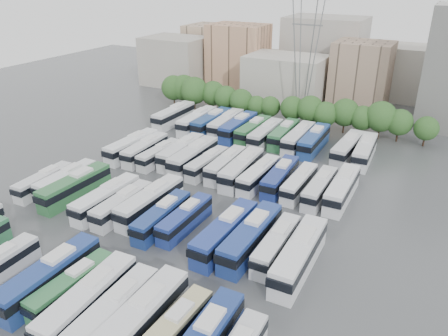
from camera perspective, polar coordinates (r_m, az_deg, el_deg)
The scene contains 47 objects.
ground at distance 67.26m, azimuth -5.85°, elevation -4.56°, with size 220.00×220.00×0.00m, color #424447.
tree_line at distance 101.41m, azimuth 6.02°, elevation 8.45°, with size 65.19×8.08×8.49m.
city_buildings at distance 129.26m, azimuth 9.41°, elevation 13.36°, with size 102.00×35.00×20.00m.
electricity_pylon at distance 104.06m, azimuth 10.72°, elevation 16.58°, with size 9.00×6.91×33.83m.
bus_r0_s6 at distance 52.84m, azimuth -21.78°, elevation -12.97°, with size 2.94×13.16×4.12m.
bus_r0_s7 at distance 51.22m, azimuth -19.20°, elevation -14.34°, with size 2.85×10.95×3.41m.
bus_r0_s8 at distance 48.35m, azimuth -17.30°, elevation -16.20°, with size 3.49×13.19×4.10m.
bus_r0_s9 at distance 46.52m, azimuth -14.28°, elevation -17.85°, with size 3.07×12.47×3.89m.
bus_r0_s10 at distance 44.89m, azimuth -11.11°, elevation -19.03°, with size 3.03×13.61×4.27m.
bus_r0_s11 at distance 44.02m, azimuth -6.80°, elevation -20.49°, with size 2.88×11.06×3.44m.
bus_r1_s0 at distance 75.41m, azimuth -22.46°, elevation -1.63°, with size 2.86×10.92×3.40m.
bus_r1_s1 at distance 74.29m, azimuth -19.88°, elevation -1.49°, with size 2.66×11.62×3.64m.
bus_r1_s2 at distance 71.18m, azimuth -18.87°, elevation -2.32°, with size 3.22×13.04×4.07m.
bus_r1_s4 at distance 66.48m, azimuth -15.13°, elevation -3.87°, with size 2.97×12.42×3.88m.
bus_r1_s5 at distance 64.59m, azimuth -13.12°, elevation -4.67°, with size 2.57×11.45×3.59m.
bus_r1_s6 at distance 64.04m, azimuth -9.60°, elevation -4.37°, with size 3.15×13.07×4.08m.
bus_r1_s7 at distance 60.65m, azimuth -8.12°, elevation -6.29°, with size 2.83×11.58×3.61m.
bus_r1_s8 at distance 60.01m, azimuth -5.12°, elevation -6.58°, with size 2.46×11.00×3.45m.
bus_r1_s10 at distance 56.25m, azimuth 0.17°, elevation -8.40°, with size 3.26×13.33×4.16m.
bus_r1_s11 at distance 55.46m, azimuth 3.53°, elevation -8.95°, with size 3.09×13.51×4.23m.
bus_r1_s12 at distance 54.89m, azimuth 6.88°, elevation -9.90°, with size 2.63×11.45×3.58m.
bus_r1_s13 at distance 52.91m, azimuth 9.81°, elevation -11.15°, with size 3.23×13.69×4.28m.
bus_r2_s1 at distance 84.42m, azimuth -11.93°, elevation 2.81°, with size 3.29×12.95×4.03m.
bus_r2_s2 at distance 82.76m, azimuth -10.26°, elevation 2.40°, with size 3.08×12.04×3.75m.
bus_r2_s3 at distance 80.62m, azimuth -8.46°, elevation 1.78°, with size 2.68×10.92×3.41m.
bus_r2_s4 at distance 80.51m, azimuth -5.60°, elevation 2.14°, with size 3.16×12.83×4.00m.
bus_r2_s5 at distance 78.13m, azimuth -4.02°, elevation 1.54°, with size 3.04×13.34×4.18m.
bus_r2_s6 at distance 76.01m, azimuth -2.21°, elevation 0.61°, with size 2.89×11.17×3.47m.
bus_r2_s7 at distance 75.15m, azimuth 0.25°, elevation 0.43°, with size 2.88×11.92×3.72m.
bus_r2_s8 at distance 73.27m, azimuth 2.32°, elevation -0.10°, with size 3.30×13.14×4.09m.
bus_r2_s9 at distance 71.73m, azimuth 4.57°, elevation -0.91°, with size 2.93×11.84×3.69m.
bus_r2_s10 at distance 71.30m, azimuth 7.35°, elevation -1.15°, with size 3.15×12.28×3.82m.
bus_r2_s11 at distance 70.11m, azimuth 9.79°, elevation -1.94°, with size 2.58×11.20×3.51m.
bus_r2_s12 at distance 69.04m, azimuth 12.38°, elevation -2.56°, with size 2.52×11.56×3.63m.
bus_r2_s13 at distance 69.21m, azimuth 15.17°, elevation -2.62°, with size 2.96×12.88×4.03m.
bus_r3_s0 at distance 100.72m, azimuth -6.56°, elevation 6.86°, with size 3.05×13.47×4.22m.
bus_r3_s2 at distance 96.55m, azimuth -3.53°, elevation 6.18°, with size 3.23×13.44×4.20m.
bus_r3_s3 at distance 95.57m, azimuth -1.61°, elevation 6.01°, with size 3.20×13.42×4.19m.
bus_r3_s4 at distance 94.71m, azimuth 0.27°, elevation 5.82°, with size 3.44×13.18×4.10m.
bus_r3_s5 at distance 92.64m, azimuth 1.90°, elevation 5.39°, with size 2.96×13.38×4.20m.
bus_r3_s6 at distance 91.20m, azimuth 3.83°, elevation 4.95°, with size 3.02×12.67×3.96m.
bus_r3_s7 at distance 89.05m, azimuth 5.45°, elevation 4.42°, with size 2.86×12.85×4.03m.
bus_r3_s8 at distance 89.73m, azimuth 7.82°, elevation 4.42°, with size 3.07×12.53×3.91m.
bus_r3_s9 at distance 87.77m, azimuth 9.70°, elevation 3.89°, with size 2.89×13.11×4.11m.
bus_r3_s10 at distance 87.00m, azimuth 11.67°, elevation 3.54°, with size 3.08×13.23×4.14m.
bus_r3_s12 at distance 84.93m, azimuth 15.83°, elevation 2.54°, with size 3.47×13.11×4.07m.
bus_r3_s13 at distance 84.63m, azimuth 17.91°, elevation 2.16°, with size 3.40×12.89×4.01m.
Camera 1 is at (33.57, -48.13, 32.87)m, focal length 35.00 mm.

